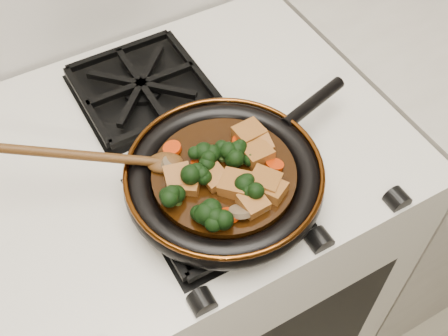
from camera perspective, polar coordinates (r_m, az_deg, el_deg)
stove at (r=1.34m, az=-3.54°, el=-9.93°), size 0.76×0.60×0.90m
burner_grate_front at (r=0.88m, az=-0.83°, el=-3.01°), size 0.23×0.23×0.03m
burner_grate_back at (r=1.05m, az=-8.35°, el=8.07°), size 0.23×0.23×0.03m
skillet at (r=0.87m, az=0.11°, el=-0.96°), size 0.43×0.31×0.05m
braising_sauce at (r=0.86m, az=-0.00°, el=-0.85°), size 0.22×0.22×0.02m
tofu_cube_0 at (r=0.83m, az=-3.58°, el=-1.64°), size 0.05×0.05×0.02m
tofu_cube_1 at (r=0.84m, az=-4.67°, el=-0.99°), size 0.05×0.05×0.03m
tofu_cube_2 at (r=0.88m, az=3.61°, el=2.38°), size 0.05×0.05×0.03m
tofu_cube_3 at (r=0.86m, az=3.41°, el=1.41°), size 0.04×0.04×0.03m
tofu_cube_4 at (r=0.81m, az=2.96°, el=-3.59°), size 0.04×0.04×0.03m
tofu_cube_5 at (r=0.83m, az=5.11°, el=-2.32°), size 0.05×0.05×0.02m
tofu_cube_6 at (r=0.83m, az=1.16°, el=-1.70°), size 0.06×0.06×0.03m
tofu_cube_7 at (r=0.83m, az=4.13°, el=-1.45°), size 0.06×0.06×0.03m
tofu_cube_8 at (r=0.89m, az=2.59°, el=3.44°), size 0.05×0.04×0.03m
tofu_cube_9 at (r=0.84m, az=-0.91°, el=-1.04°), size 0.04×0.04×0.02m
broccoli_floret_0 at (r=0.79m, az=-1.99°, el=-4.97°), size 0.09×0.08×0.06m
broccoli_floret_1 at (r=0.82m, az=3.07°, el=-1.90°), size 0.09×0.08×0.08m
broccoli_floret_2 at (r=0.86m, az=-0.19°, el=1.24°), size 0.07×0.07×0.07m
broccoli_floret_3 at (r=0.86m, az=1.70°, el=1.06°), size 0.08×0.09×0.07m
broccoli_floret_4 at (r=0.81m, az=-4.76°, el=-3.07°), size 0.07×0.07×0.07m
broccoli_floret_5 at (r=0.83m, az=-2.78°, el=-0.70°), size 0.07×0.08×0.07m
broccoli_floret_6 at (r=0.85m, az=-2.04°, el=0.74°), size 0.09×0.09×0.06m
broccoli_floret_7 at (r=0.80m, az=-0.68°, el=-5.12°), size 0.06×0.06×0.06m
carrot_coin_0 at (r=0.80m, az=0.47°, el=-4.83°), size 0.03×0.03×0.02m
carrot_coin_1 at (r=0.86m, az=-2.51°, el=0.39°), size 0.03×0.03×0.02m
carrot_coin_2 at (r=0.86m, az=5.16°, el=0.30°), size 0.03×0.03×0.02m
carrot_coin_3 at (r=0.88m, az=-5.28°, el=2.00°), size 0.03×0.03×0.01m
carrot_coin_4 at (r=0.88m, az=1.71°, el=2.68°), size 0.03×0.03×0.01m
mushroom_slice_0 at (r=0.80m, az=-0.95°, el=-4.59°), size 0.05×0.05×0.03m
mushroom_slice_1 at (r=0.81m, az=3.71°, el=-3.46°), size 0.05×0.05×0.02m
mushroom_slice_2 at (r=0.86m, az=-5.27°, el=0.27°), size 0.04×0.04×0.02m
mushroom_slice_3 at (r=0.80m, az=1.77°, el=-4.42°), size 0.05×0.05×0.03m
wooden_spoon at (r=0.86m, az=-11.64°, el=1.03°), size 0.17×0.10×0.28m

